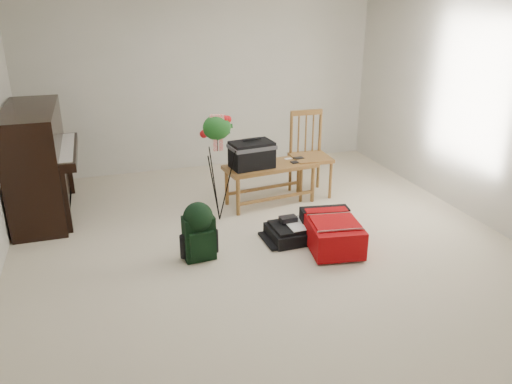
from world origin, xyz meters
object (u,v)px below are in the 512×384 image
object	(u,v)px
red_suitcase	(330,230)
bench	(257,158)
dining_chair	(310,155)
black_duffel	(295,231)
piano	(39,165)
flower_stand	(218,169)
green_backpack	(199,229)

from	to	relation	value
red_suitcase	bench	bearing A→B (deg)	115.77
bench	dining_chair	xyz separation A→B (m)	(0.74, 0.15, -0.09)
dining_chair	black_duffel	world-z (taller)	dining_chair
red_suitcase	piano	bearing A→B (deg)	157.23
bench	flower_stand	distance (m)	0.62
flower_stand	dining_chair	bearing A→B (deg)	33.66
bench	flower_stand	world-z (taller)	flower_stand
dining_chair	green_backpack	size ratio (longest dim) A/B	1.81
piano	green_backpack	bearing A→B (deg)	-47.16
red_suitcase	green_backpack	bearing A→B (deg)	-176.54
bench	dining_chair	distance (m)	0.76
bench	green_backpack	distance (m)	1.48
piano	dining_chair	size ratio (longest dim) A/B	1.42
dining_chair	green_backpack	world-z (taller)	dining_chair
green_backpack	flower_stand	bearing A→B (deg)	59.76
green_backpack	flower_stand	distance (m)	0.96
dining_chair	flower_stand	bearing A→B (deg)	-159.32
piano	flower_stand	xyz separation A→B (m)	(1.89, -0.79, 0.01)
green_backpack	flower_stand	xyz separation A→B (m)	(0.40, 0.82, 0.29)
red_suitcase	green_backpack	world-z (taller)	green_backpack
black_duffel	green_backpack	xyz separation A→B (m)	(-1.04, -0.11, 0.24)
flower_stand	bench	bearing A→B (deg)	42.74
piano	green_backpack	xyz separation A→B (m)	(1.49, -1.61, -0.28)
dining_chair	piano	bearing A→B (deg)	175.61
black_duffel	flower_stand	distance (m)	1.09
dining_chair	green_backpack	xyz separation A→B (m)	(-1.69, -1.26, -0.19)
black_duffel	flower_stand	xyz separation A→B (m)	(-0.64, 0.71, 0.53)
red_suitcase	dining_chair	bearing A→B (deg)	84.03
piano	red_suitcase	world-z (taller)	piano
piano	dining_chair	xyz separation A→B (m)	(3.18, -0.35, -0.08)
flower_stand	piano	bearing A→B (deg)	172.26
black_duffel	green_backpack	bearing A→B (deg)	-175.30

